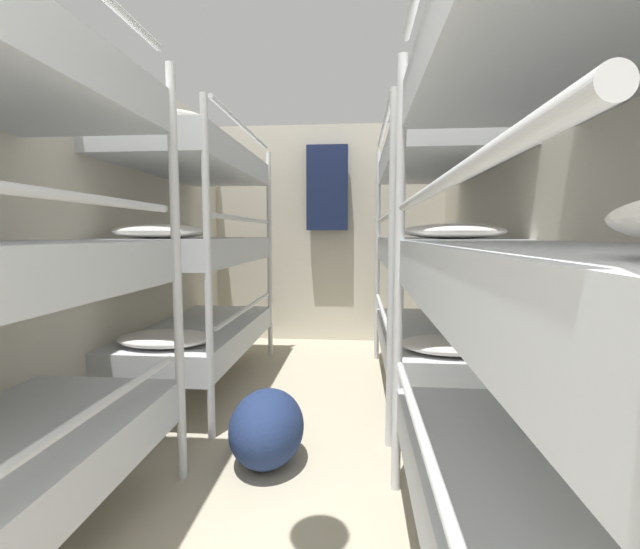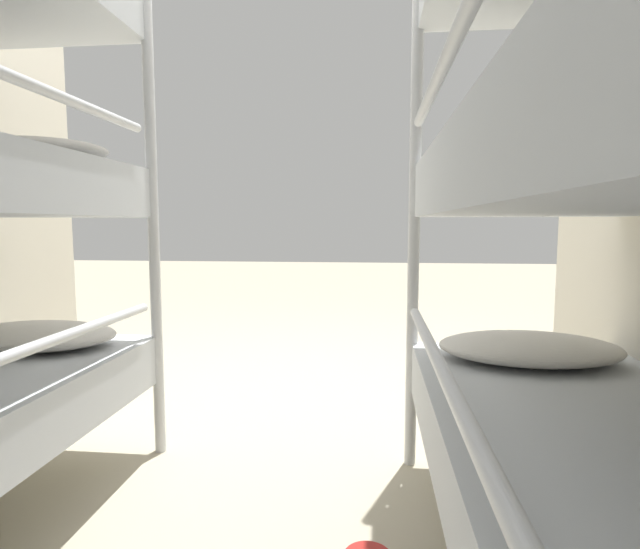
{
  "view_description": "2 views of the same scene",
  "coord_description": "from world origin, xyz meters",
  "px_view_note": "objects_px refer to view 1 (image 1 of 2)",
  "views": [
    {
      "loc": [
        0.33,
        0.34,
        1.2
      ],
      "look_at": [
        0.02,
        3.89,
        0.86
      ],
      "focal_mm": 24.0,
      "sensor_mm": 36.0,
      "label": 1
    },
    {
      "loc": [
        -0.36,
        2.51,
        0.95
      ],
      "look_at": [
        -0.13,
        0.35,
        0.73
      ],
      "focal_mm": 28.0,
      "sensor_mm": 36.0,
      "label": 2
    }
  ],
  "objects_px": {
    "bunk_stack_right_far": "(435,250)",
    "duffel_bag": "(267,428)",
    "bunk_stack_left_far": "(197,249)",
    "hanging_coat": "(327,188)",
    "bunk_stack_right_near": "(598,283)"
  },
  "relations": [
    {
      "from": "bunk_stack_right_far",
      "to": "duffel_bag",
      "type": "relative_size",
      "value": 3.98
    },
    {
      "from": "bunk_stack_left_far",
      "to": "hanging_coat",
      "type": "distance_m",
      "value": 1.83
    },
    {
      "from": "bunk_stack_right_near",
      "to": "bunk_stack_right_far",
      "type": "distance_m",
      "value": 2.13
    },
    {
      "from": "bunk_stack_right_near",
      "to": "hanging_coat",
      "type": "relative_size",
      "value": 2.23
    },
    {
      "from": "duffel_bag",
      "to": "bunk_stack_right_far",
      "type": "bearing_deg",
      "value": 45.9
    },
    {
      "from": "bunk_stack_right_near",
      "to": "hanging_coat",
      "type": "bearing_deg",
      "value": 103.8
    },
    {
      "from": "bunk_stack_right_far",
      "to": "hanging_coat",
      "type": "relative_size",
      "value": 2.23
    },
    {
      "from": "bunk_stack_right_near",
      "to": "bunk_stack_right_far",
      "type": "xyz_separation_m",
      "value": [
        0.0,
        2.13,
        0.0
      ]
    },
    {
      "from": "bunk_stack_right_near",
      "to": "bunk_stack_left_far",
      "type": "xyz_separation_m",
      "value": [
        -1.78,
        2.13,
        0.0
      ]
    },
    {
      "from": "bunk_stack_right_near",
      "to": "duffel_bag",
      "type": "bearing_deg",
      "value": 133.51
    },
    {
      "from": "duffel_bag",
      "to": "hanging_coat",
      "type": "bearing_deg",
      "value": 86.94
    },
    {
      "from": "bunk_stack_right_near",
      "to": "duffel_bag",
      "type": "distance_m",
      "value": 1.73
    },
    {
      "from": "bunk_stack_right_near",
      "to": "duffel_bag",
      "type": "height_order",
      "value": "bunk_stack_right_near"
    },
    {
      "from": "bunk_stack_right_near",
      "to": "bunk_stack_right_far",
      "type": "bearing_deg",
      "value": 90.0
    },
    {
      "from": "bunk_stack_left_far",
      "to": "duffel_bag",
      "type": "distance_m",
      "value": 1.58
    }
  ]
}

